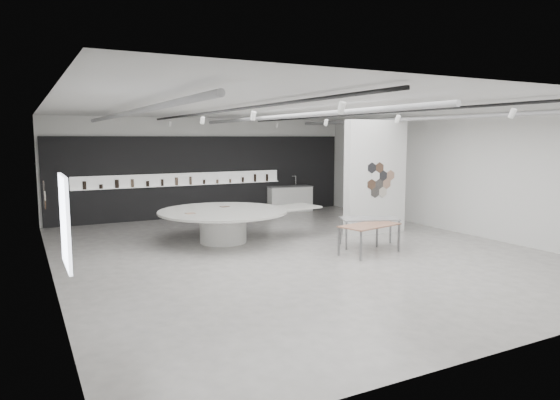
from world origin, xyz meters
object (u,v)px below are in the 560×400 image
partition_column (375,177)px  display_island (226,221)px  sample_table_wood (370,227)px  sample_table_stone (369,220)px  kitchen_counter (290,199)px

partition_column → display_island: bearing=169.0°
partition_column → sample_table_wood: size_ratio=2.01×
sample_table_wood → display_island: bearing=132.1°
sample_table_stone → kitchen_counter: kitchen_counter is taller
partition_column → sample_table_wood: 3.11m
partition_column → sample_table_stone: partition_column is taller
sample_table_wood → kitchen_counter: size_ratio=0.93×
display_island → sample_table_stone: display_island is taller
partition_column → sample_table_wood: (-1.92, -2.20, -1.08)m
partition_column → display_island: partition_column is taller
partition_column → display_island: size_ratio=0.70×
partition_column → sample_table_stone: size_ratio=2.06×
sample_table_stone → sample_table_wood: bearing=-127.3°
kitchen_counter → partition_column: bearing=-82.1°
sample_table_wood → sample_table_stone: 0.90m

